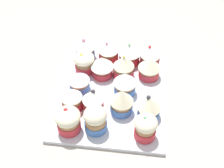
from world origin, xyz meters
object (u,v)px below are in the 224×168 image
Objects in this scene: cupcake_3 at (85,48)px; cupcake_15 at (95,119)px; cupcake_0 at (150,56)px; cupcake_2 at (108,51)px; cupcake_13 at (72,98)px; cupcake_6 at (102,66)px; cupcake_14 at (146,127)px; cupcake_1 at (130,53)px; cupcake_12 at (93,101)px; cupcake_9 at (79,79)px; cupcake_7 at (84,62)px; cupcake_4 at (149,67)px; cupcake_10 at (149,107)px; cupcake_16 at (68,120)px; baking_tray at (112,93)px; cupcake_5 at (124,66)px; cupcake_11 at (122,101)px; cupcake_8 at (125,82)px.

cupcake_15 is (-7.52, 26.70, 0.31)cm from cupcake_3.
cupcake_0 is 20.13cm from cupcake_3.
cupcake_0 is at bearing -116.32° from cupcake_15.
cupcake_2 is 21.39cm from cupcake_13.
cupcake_2 is 1.00× the size of cupcake_6.
cupcake_0 is 0.96× the size of cupcake_15.
cupcake_1 is at bearing -77.30° from cupcake_14.
cupcake_9 is at bearing -55.93° from cupcake_12.
cupcake_2 is 8.75cm from cupcake_7.
cupcake_0 reaches higher than cupcake_3.
cupcake_0 reaches higher than cupcake_4.
cupcake_7 is 0.96× the size of cupcake_10.
cupcake_3 is 0.96× the size of cupcake_16.
cupcake_14 is (-19.84, 27.45, 0.21)cm from cupcake_3.
baking_tray is at bearing -101.03° from cupcake_15.
cupcake_5 is (1.21, 6.28, 0.08)cm from cupcake_1.
cupcake_1 is 14.10cm from cupcake_7.
cupcake_11 is at bearing -47.84° from cupcake_14.
cupcake_14 is at bearing 160.89° from cupcake_13.
cupcake_9 is 0.83× the size of cupcake_16.
cupcake_3 is at bearing -56.65° from cupcake_11.
cupcake_11 reaches higher than cupcake_4.
cupcake_9 is 15.06cm from cupcake_15.
cupcake_10 is 0.99× the size of cupcake_12.
cupcake_10 reaches higher than cupcake_1.
cupcake_3 is (13.83, -0.78, -0.24)cm from cupcake_1.
cupcake_8 is at bearing -114.65° from cupcake_15.
cupcake_3 reaches higher than baking_tray.
cupcake_11 is at bearing -149.44° from cupcake_16.
cupcake_0 is 6.28cm from cupcake_1.
baking_tray is 13.45cm from cupcake_10.
cupcake_5 is 6.44cm from cupcake_8.
cupcake_13 is 9.39cm from cupcake_15.
cupcake_5 is 1.05× the size of cupcake_12.
cupcake_12 is at bearing 178.03° from cupcake_13.
cupcake_8 is at bearing 140.40° from cupcake_6.
cupcake_6 is 0.92× the size of cupcake_12.
cupcake_10 is 0.96× the size of cupcake_11.
cupcake_3 is 0.96× the size of cupcake_14.
cupcake_15 is (-1.12, 19.23, 0.17)cm from cupcake_6.
cupcake_0 is at bearing -135.55° from cupcake_13.
cupcake_16 is (19.14, 21.25, 0.06)cm from cupcake_4.
cupcake_15 is at bearing 140.15° from cupcake_13.
cupcake_4 is 20.41cm from cupcake_9.
cupcake_3 is 1.04× the size of cupcake_4.
cupcake_7 reaches higher than cupcake_2.
cupcake_16 reaches higher than cupcake_6.
cupcake_16 is at bearing 53.95° from cupcake_0.
cupcake_6 is (-6.40, 7.47, 0.13)cm from cupcake_3.
cupcake_16 is (-0.59, 6.95, -0.07)cm from cupcake_13.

